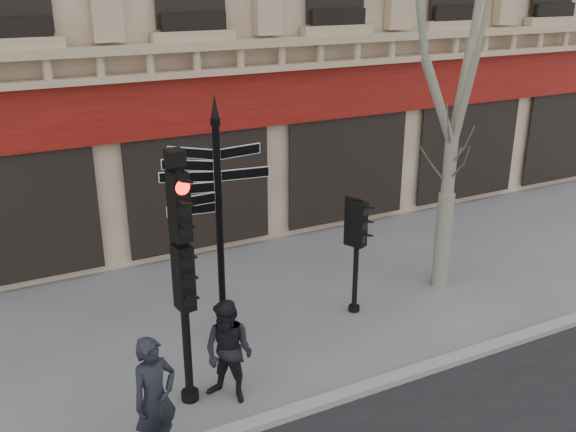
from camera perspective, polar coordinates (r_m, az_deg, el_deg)
name	(u,v)px	position (r m, az deg, el deg)	size (l,w,h in m)	color
ground	(299,356)	(11.49, 0.96, -12.30)	(80.00, 80.00, 0.00)	#5B5B5F
kerb	(341,396)	(10.46, 4.70, -15.70)	(80.00, 0.25, 0.12)	gray
fingerpost	(218,182)	(10.74, -6.26, 3.00)	(2.36, 2.36, 4.49)	black
traffic_signal_main	(181,251)	(9.32, -9.50, -3.05)	(0.48, 0.37, 4.04)	black
traffic_signal_secondary	(357,236)	(12.24, 6.15, -1.78)	(0.47, 0.41, 2.30)	black
plane_tree	(464,12)	(12.87, 15.35, 17.05)	(3.00, 3.00, 7.97)	gray
pedestrian_a	(155,399)	(9.12, -11.74, -15.64)	(0.67, 0.44, 1.84)	black
pedestrian_b	(229,352)	(10.05, -5.29, -11.96)	(0.82, 0.64, 1.69)	black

